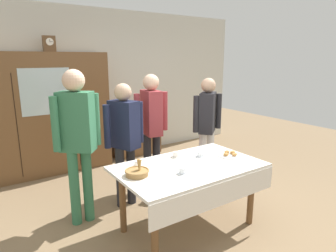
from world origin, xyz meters
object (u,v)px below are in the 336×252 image
at_px(tea_cup_back_edge, 201,154).
at_px(spoon_back_edge, 208,165).
at_px(tea_cup_mid_right, 183,171).
at_px(person_behind_table_right, 124,134).
at_px(mantel_clock, 49,44).
at_px(person_behind_table_left, 77,132).
at_px(bread_basket, 137,172).
at_px(spoon_near_right, 184,167).
at_px(dining_table, 191,176).
at_px(spoon_mid_left, 245,164).
at_px(person_near_right_end, 151,121).
at_px(wall_cabinet, 45,115).
at_px(bookshelf_low, 136,133).
at_px(person_beside_shelf, 207,120).
at_px(pastry_plate, 230,155).
at_px(tea_cup_near_right, 176,155).
at_px(tea_cup_mid_left, 138,164).
at_px(book_stack, 135,110).

height_order(tea_cup_back_edge, spoon_back_edge, tea_cup_back_edge).
bearing_deg(tea_cup_mid_right, person_behind_table_right, 97.86).
distance_m(mantel_clock, person_behind_table_left, 2.05).
bearing_deg(tea_cup_mid_right, mantel_clock, 101.51).
bearing_deg(bread_basket, spoon_near_right, -8.47).
xyz_separation_m(dining_table, spoon_mid_left, (0.51, -0.28, 0.11)).
relative_size(mantel_clock, person_near_right_end, 0.15).
height_order(dining_table, wall_cabinet, wall_cabinet).
bearing_deg(spoon_mid_left, spoon_near_right, 152.97).
bearing_deg(tea_cup_mid_right, person_near_right_end, 72.86).
relative_size(bookshelf_low, spoon_mid_left, 8.00).
bearing_deg(wall_cabinet, spoon_near_right, -72.22).
bearing_deg(person_beside_shelf, pastry_plate, -115.57).
relative_size(spoon_back_edge, person_behind_table_right, 0.08).
distance_m(bookshelf_low, spoon_near_right, 2.76).
xyz_separation_m(tea_cup_back_edge, pastry_plate, (0.31, -0.16, -0.01)).
bearing_deg(person_beside_shelf, spoon_mid_left, -112.65).
xyz_separation_m(tea_cup_mid_right, person_beside_shelf, (1.19, 1.00, 0.19)).
relative_size(tea_cup_near_right, tea_cup_mid_left, 1.00).
xyz_separation_m(dining_table, tea_cup_near_right, (0.04, 0.32, 0.14)).
distance_m(tea_cup_near_right, person_behind_table_right, 0.71).
xyz_separation_m(tea_cup_near_right, tea_cup_back_edge, (0.24, -0.15, 0.00)).
relative_size(tea_cup_mid_right, bread_basket, 0.54).
height_order(mantel_clock, pastry_plate, mantel_clock).
distance_m(tea_cup_near_right, spoon_back_edge, 0.41).
xyz_separation_m(dining_table, person_behind_table_right, (-0.33, 0.90, 0.31)).
xyz_separation_m(dining_table, person_behind_table_left, (-0.93, 0.80, 0.44)).
distance_m(tea_cup_mid_left, pastry_plate, 1.09).
distance_m(dining_table, tea_cup_near_right, 0.35).
height_order(book_stack, tea_cup_back_edge, book_stack).
distance_m(bread_basket, pastry_plate, 1.18).
bearing_deg(spoon_mid_left, bookshelf_low, 85.82).
height_order(wall_cabinet, bread_basket, wall_cabinet).
xyz_separation_m(tea_cup_mid_right, spoon_near_right, (0.12, 0.13, -0.02)).
height_order(tea_cup_near_right, person_beside_shelf, person_beside_shelf).
height_order(dining_table, spoon_back_edge, spoon_back_edge).
relative_size(bookshelf_low, person_behind_table_left, 0.55).
bearing_deg(person_behind_table_right, dining_table, -69.52).
height_order(spoon_mid_left, person_near_right_end, person_near_right_end).
bearing_deg(person_beside_shelf, person_behind_table_right, 179.43).
bearing_deg(spoon_near_right, mantel_clock, 104.62).
bearing_deg(person_beside_shelf, tea_cup_near_right, -149.64).
xyz_separation_m(tea_cup_mid_left, person_behind_table_right, (0.13, 0.59, 0.18)).
bearing_deg(wall_cabinet, spoon_mid_left, -63.80).
bearing_deg(tea_cup_mid_right, bread_basket, 151.88).
distance_m(spoon_back_edge, person_behind_table_right, 1.11).
relative_size(wall_cabinet, tea_cup_mid_left, 15.40).
xyz_separation_m(wall_cabinet, spoon_back_edge, (1.07, -2.66, -0.23)).
bearing_deg(tea_cup_mid_left, person_beside_shelf, 21.47).
height_order(tea_cup_back_edge, person_near_right_end, person_near_right_end).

